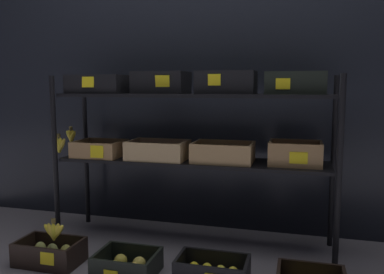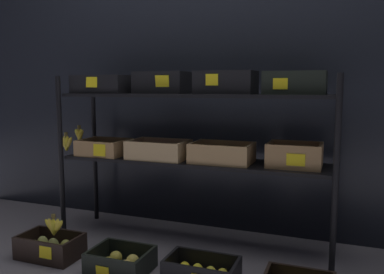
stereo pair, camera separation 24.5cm
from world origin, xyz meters
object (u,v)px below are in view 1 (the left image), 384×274
crate_ground_lemon (212,274)px  banana_bunch_loose (54,231)px  display_rack (190,125)px  crate_ground_pear (50,254)px  crate_ground_apple_gold (127,266)px

crate_ground_lemon → banana_bunch_loose: 0.92m
display_rack → crate_ground_pear: display_rack is taller
display_rack → banana_bunch_loose: bearing=-142.8°
crate_ground_lemon → crate_ground_pear: bearing=-179.5°
display_rack → crate_ground_lemon: size_ratio=5.00×
crate_ground_apple_gold → crate_ground_lemon: crate_ground_lemon is taller
crate_ground_lemon → banana_bunch_loose: (-0.90, -0.01, 0.14)m
display_rack → banana_bunch_loose: 1.00m
crate_ground_lemon → banana_bunch_loose: size_ratio=2.63×
crate_ground_apple_gold → crate_ground_lemon: 0.46m
crate_ground_apple_gold → banana_bunch_loose: (-0.44, 0.00, 0.15)m
display_rack → banana_bunch_loose: size_ratio=13.16×
crate_ground_apple_gold → display_rack: bearing=66.9°
crate_ground_pear → banana_bunch_loose: banana_bunch_loose is taller
crate_ground_apple_gold → banana_bunch_loose: size_ratio=2.34×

